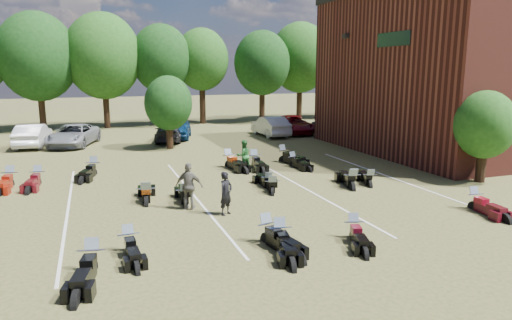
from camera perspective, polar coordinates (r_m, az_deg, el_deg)
name	(u,v)px	position (r m, az deg, el deg)	size (l,w,h in m)	color
ground	(288,210)	(17.71, 4.06, -6.21)	(160.00, 160.00, 0.00)	brown
car_1	(33,135)	(35.43, -26.11, 2.79)	(1.70, 4.89, 1.61)	silver
car_2	(73,135)	(34.72, -21.87, 2.89)	(2.51, 5.44, 1.51)	gray
car_3	(169,132)	(34.84, -10.86, 3.40)	(1.90, 4.69, 1.36)	black
car_4	(178,128)	(36.33, -9.75, 3.94)	(1.89, 4.69, 1.60)	navy
car_5	(270,126)	(37.11, 1.81, 4.26)	(1.70, 4.88, 1.61)	beige
car_6	(293,125)	(38.74, 4.70, 4.44)	(2.51, 5.44, 1.51)	#62050D
car_7	(333,124)	(39.32, 9.61, 4.43)	(2.13, 5.23, 1.52)	#3E3F44
person_black	(226,193)	(16.90, -3.77, -4.18)	(0.59, 0.39, 1.63)	black
person_green	(244,155)	(24.18, -1.56, 0.57)	(0.81, 0.63, 1.66)	#27692C
person_grey	(189,186)	(17.67, -8.35, -3.26)	(1.07, 0.45, 1.83)	#5E5B51
motorcycle_1	(93,273)	(13.21, -19.73, -13.12)	(0.74, 2.33, 1.30)	black
motorcycle_2	(129,252)	(14.26, -15.55, -11.02)	(0.65, 2.05, 1.14)	black
motorcycle_3	(280,247)	(14.16, 3.01, -10.76)	(0.71, 2.23, 1.24)	black
motorcycle_4	(267,243)	(14.42, 1.44, -10.33)	(0.74, 2.34, 1.30)	black
motorcycle_5	(353,239)	(15.08, 12.06, -9.60)	(0.65, 2.04, 1.14)	black
motorcycle_6	(474,209)	(19.60, 25.60, -5.59)	(0.70, 2.21, 1.23)	#450913
motorcycle_8	(147,205)	(18.79, -13.52, -5.47)	(0.78, 2.43, 1.36)	black
motorcycle_9	(185,206)	(18.35, -8.81, -5.69)	(0.75, 2.37, 1.32)	black
motorcycle_10	(268,189)	(20.68, 1.52, -3.63)	(0.64, 2.02, 1.13)	black
motorcycle_11	(272,194)	(19.79, 2.05, -4.31)	(0.68, 2.13, 1.19)	black
motorcycle_12	(370,187)	(21.69, 14.01, -3.26)	(0.67, 2.10, 1.17)	black
motorcycle_13	(352,190)	(21.01, 11.90, -3.63)	(0.79, 2.47, 1.38)	black
motorcycle_14	(38,185)	(23.72, -25.56, -2.80)	(0.73, 2.28, 1.27)	#500B12
motorcycle_15	(11,186)	(23.94, -28.31, -2.93)	(0.77, 2.40, 1.34)	maroon
motorcycle_16	(94,175)	(24.72, -19.62, -1.82)	(0.76, 2.40, 1.34)	black
motorcycle_17	(229,167)	(25.27, -3.41, -0.90)	(0.80, 2.51, 1.40)	black
motorcycle_18	(254,167)	(25.35, -0.21, -0.84)	(0.76, 2.39, 1.33)	black
motorcycle_19	(283,162)	(26.67, 3.44, -0.26)	(0.80, 2.51, 1.40)	black
motorcycle_20	(293,167)	(25.47, 4.67, -0.82)	(0.66, 2.07, 1.15)	black
tree_line	(155,59)	(44.83, -12.57, 12.25)	(56.00, 6.00, 9.79)	black
young_tree_near_building	(485,125)	(24.06, 26.70, 3.95)	(2.80, 2.80, 4.16)	black
young_tree_midfield	(168,103)	(31.39, -10.90, 6.99)	(3.20, 3.20, 4.70)	black
parking_lines	(195,197)	(19.57, -7.64, -4.57)	(20.10, 14.00, 0.01)	silver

